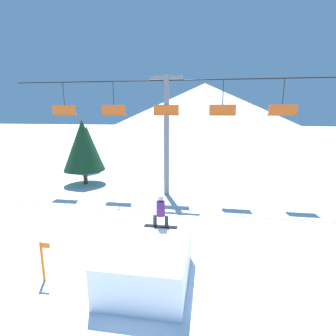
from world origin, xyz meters
TOP-DOWN VIEW (x-y plane):
  - ground_plane at (0.00, 0.00)m, footprint 220.00×220.00m
  - mountain_ridge at (0.00, 73.05)m, footprint 63.70×63.70m
  - snow_ramp at (-0.29, 0.62)m, footprint 2.96×3.69m
  - snowboarder at (-0.07, 2.14)m, footprint 1.40×0.35m
  - chairlift at (-1.28, 11.03)m, footprint 23.07×0.44m
  - pine_tree_near at (-8.74, 12.83)m, footprint 3.49×3.49m
  - pine_tree_far at (-10.60, 17.41)m, footprint 2.44×2.44m
  - trail_marker at (-4.11, 0.01)m, footprint 0.41×0.10m

SIDE VIEW (x-z plane):
  - ground_plane at x=0.00m, z-range 0.00..0.00m
  - snow_ramp at x=-0.29m, z-range 0.00..1.49m
  - trail_marker at x=-4.11m, z-range 0.06..1.64m
  - snowboarder at x=-0.07m, z-range 1.49..2.87m
  - pine_tree_far at x=-10.60m, z-range 0.68..5.42m
  - pine_tree_near at x=-8.74m, z-range 0.62..6.16m
  - chairlift at x=-1.28m, z-range 1.08..9.80m
  - mountain_ridge at x=0.00m, z-range 0.00..14.20m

